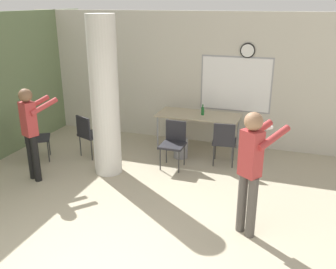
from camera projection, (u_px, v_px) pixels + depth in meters
The scene contains 11 objects.
wall_back at pixel (200, 79), 8.06m from camera, with size 8.00×0.15×2.80m.
support_pillar at pixel (105, 98), 6.48m from camera, with size 0.49×0.49×2.80m.
folding_table at pixel (198, 117), 7.76m from camera, with size 1.70×0.75×0.77m.
bottle_on_table at pixel (203, 111), 7.69m from camera, with size 0.06×0.06×0.22m.
waste_bin at pixel (181, 148), 7.52m from camera, with size 0.29×0.29×0.38m.
chair_near_pillar at pixel (89, 133), 7.45m from camera, with size 0.57×0.57×0.87m.
chair_table_right at pixel (224, 140), 7.06m from camera, with size 0.49×0.49×0.87m.
chair_table_front at pixel (174, 141), 7.01m from camera, with size 0.44×0.44×0.87m.
chair_by_left_wall at pixel (34, 136), 7.29m from camera, with size 0.61×0.61×0.87m.
person_playing_side at pixel (251, 165), 4.79m from camera, with size 0.61×0.70×1.72m.
person_watching_back at pixel (31, 127), 6.34m from camera, with size 0.53×0.66×1.64m.
Camera 1 is at (1.93, -2.73, 3.00)m, focal length 40.00 mm.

